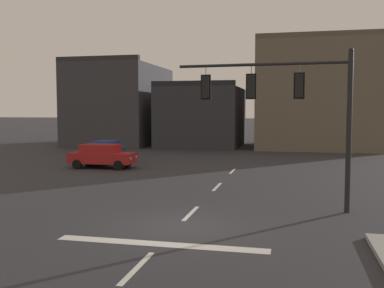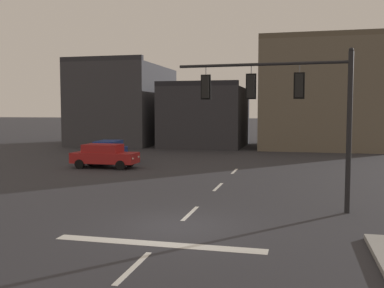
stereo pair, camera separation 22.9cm
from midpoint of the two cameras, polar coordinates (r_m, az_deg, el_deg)
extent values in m
plane|color=#2B2B30|center=(15.24, -2.30, -10.56)|extent=(400.00, 400.00, 0.00)
cube|color=silver|center=(13.40, -4.58, -12.67)|extent=(6.40, 0.50, 0.01)
cube|color=silver|center=(11.60, -7.64, -15.43)|extent=(0.16, 2.40, 0.01)
cube|color=silver|center=(17.12, -0.54, -8.87)|extent=(0.16, 2.40, 0.01)
cube|color=silver|center=(22.89, 2.94, -5.50)|extent=(0.16, 2.40, 0.01)
cube|color=silver|center=(28.75, 4.99, -3.48)|extent=(0.16, 2.40, 0.01)
cylinder|color=black|center=(17.82, 19.13, 1.35)|extent=(0.20, 0.20, 6.12)
cylinder|color=black|center=(18.03, 8.45, 10.06)|extent=(6.72, 0.51, 0.12)
sphere|color=black|center=(17.94, 19.39, 11.31)|extent=(0.18, 0.18, 0.18)
cylinder|color=#56565B|center=(17.87, 13.26, 9.29)|extent=(0.03, 0.03, 0.35)
cube|color=black|center=(17.82, 13.23, 7.28)|extent=(0.31, 0.26, 0.90)
sphere|color=red|center=(17.97, 13.26, 8.16)|extent=(0.20, 0.20, 0.20)
sphere|color=#2D2314|center=(17.95, 13.25, 7.26)|extent=(0.20, 0.20, 0.20)
sphere|color=black|center=(17.94, 13.23, 6.37)|extent=(0.20, 0.20, 0.20)
cube|color=black|center=(17.80, 13.22, 7.29)|extent=(0.42, 0.05, 1.02)
cylinder|color=#56565B|center=(18.06, 7.26, 9.31)|extent=(0.03, 0.03, 0.35)
cube|color=black|center=(18.02, 7.24, 7.33)|extent=(0.31, 0.26, 0.90)
sphere|color=red|center=(18.16, 7.31, 8.20)|extent=(0.20, 0.20, 0.20)
sphere|color=#2D2314|center=(18.15, 7.30, 7.31)|extent=(0.20, 0.20, 0.20)
sphere|color=black|center=(18.13, 7.29, 6.42)|extent=(0.20, 0.20, 0.20)
cube|color=black|center=(18.00, 7.23, 7.34)|extent=(0.42, 0.05, 1.02)
cylinder|color=#56565B|center=(18.44, 1.44, 9.24)|extent=(0.03, 0.03, 0.35)
cube|color=black|center=(18.40, 1.44, 7.30)|extent=(0.31, 0.26, 0.90)
sphere|color=red|center=(18.54, 1.54, 8.15)|extent=(0.20, 0.20, 0.20)
sphere|color=#2D2314|center=(18.53, 1.54, 7.28)|extent=(0.20, 0.20, 0.20)
sphere|color=black|center=(18.52, 1.54, 6.41)|extent=(0.20, 0.20, 0.20)
cube|color=black|center=(18.38, 1.42, 7.31)|extent=(0.42, 0.05, 1.02)
cube|color=#A81E1E|center=(30.75, -11.60, -1.74)|extent=(4.43, 1.88, 0.70)
cube|color=#A81E1E|center=(30.75, -11.87, -0.56)|extent=(2.49, 1.64, 0.56)
cube|color=#2D3842|center=(30.45, -10.55, -0.63)|extent=(0.27, 1.52, 0.47)
cube|color=#2D3842|center=(31.24, -13.84, -0.56)|extent=(0.24, 1.52, 0.46)
cylinder|color=black|center=(31.04, -8.50, -2.35)|extent=(0.64, 0.23, 0.64)
cylinder|color=black|center=(29.46, -9.65, -2.72)|extent=(0.64, 0.23, 0.64)
cylinder|color=black|center=(32.16, -13.37, -2.18)|extent=(0.64, 0.23, 0.64)
cylinder|color=black|center=(30.64, -14.72, -2.53)|extent=(0.64, 0.23, 0.64)
sphere|color=silver|center=(30.49, -7.41, -1.64)|extent=(0.16, 0.16, 0.16)
sphere|color=silver|center=(29.41, -8.14, -1.87)|extent=(0.16, 0.16, 0.16)
cube|color=maroon|center=(31.67, -15.23, -1.48)|extent=(0.06, 1.37, 0.12)
cube|color=navy|center=(34.08, -11.25, -1.14)|extent=(2.20, 4.55, 0.70)
cube|color=navy|center=(34.17, -11.19, -0.07)|extent=(1.82, 2.60, 0.56)
cube|color=#2D3842|center=(33.45, -11.61, -0.20)|extent=(1.54, 0.39, 0.47)
cube|color=#2D3842|center=(35.28, -10.58, 0.05)|extent=(1.53, 0.36, 0.46)
cylinder|color=black|center=(32.48, -10.64, -2.08)|extent=(0.28, 0.66, 0.64)
cylinder|color=black|center=(33.05, -13.45, -2.01)|extent=(0.28, 0.66, 0.64)
cylinder|color=black|center=(35.24, -9.18, -1.56)|extent=(0.28, 0.66, 0.64)
cylinder|color=black|center=(35.76, -11.79, -1.51)|extent=(0.28, 0.66, 0.64)
sphere|color=silver|center=(31.84, -11.53, -1.44)|extent=(0.16, 0.16, 0.16)
sphere|color=silver|center=(32.23, -13.47, -1.40)|extent=(0.16, 0.16, 0.16)
cube|color=maroon|center=(36.14, -10.15, -0.69)|extent=(1.37, 0.17, 0.12)
cube|color=#38383D|center=(52.85, -9.25, 4.92)|extent=(9.05, 13.04, 8.96)
cube|color=#2B2B30|center=(47.44, -12.19, 10.67)|extent=(9.05, 0.60, 0.50)
cube|color=#2D2D33|center=(48.51, 1.19, 3.45)|extent=(8.37, 10.06, 6.29)
cube|color=black|center=(43.96, -0.05, 7.79)|extent=(8.37, 0.60, 0.50)
cube|color=#665B4C|center=(48.13, 15.60, 5.84)|extent=(11.95, 11.14, 10.58)
cube|color=brown|center=(43.40, 16.10, 13.36)|extent=(11.95, 0.60, 0.50)
camera|label=1|loc=(0.11, -90.36, -0.03)|focal=41.59mm
camera|label=2|loc=(0.11, 89.64, 0.03)|focal=41.59mm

